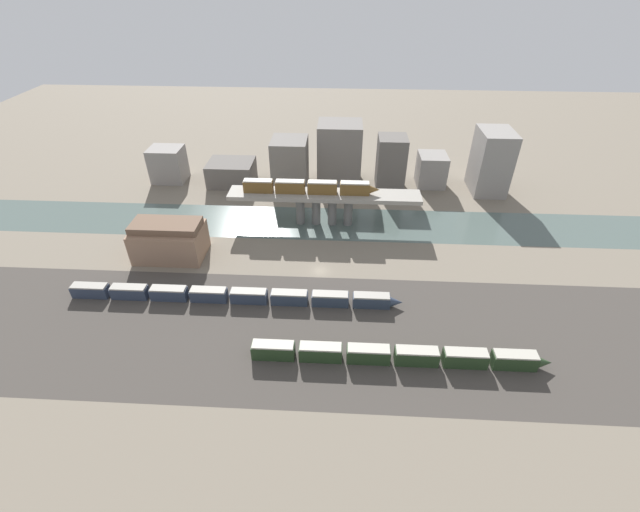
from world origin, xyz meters
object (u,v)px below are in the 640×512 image
at_px(train_yard_near, 398,355).
at_px(warehouse_building, 169,240).
at_px(train_yard_mid, 234,295).
at_px(train_on_bridge, 310,187).

bearing_deg(train_yard_near, warehouse_building, 149.19).
relative_size(train_yard_near, train_yard_mid, 0.76).
xyz_separation_m(train_on_bridge, train_yard_mid, (-16.43, -39.58, -11.22)).
bearing_deg(warehouse_building, train_on_bridge, 27.70).
bearing_deg(train_yard_mid, train_on_bridge, 67.46).
relative_size(train_yard_mid, warehouse_building, 4.32).
distance_m(train_on_bridge, train_yard_mid, 44.30).
xyz_separation_m(train_on_bridge, warehouse_building, (-38.94, -20.44, -7.68)).
relative_size(train_yard_near, warehouse_building, 3.28).
bearing_deg(warehouse_building, train_yard_mid, -40.36).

